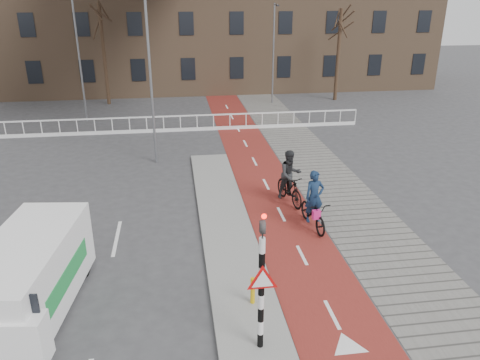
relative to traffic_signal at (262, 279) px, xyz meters
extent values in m
plane|color=#38383A|center=(0.60, 2.02, -1.99)|extent=(120.00, 120.00, 0.00)
cube|color=maroon|center=(2.10, 12.02, -1.98)|extent=(2.50, 60.00, 0.01)
cube|color=slate|center=(4.90, 12.02, -1.98)|extent=(3.00, 60.00, 0.01)
cube|color=gray|center=(-0.10, 6.02, -1.93)|extent=(1.80, 16.00, 0.12)
cylinder|color=black|center=(0.00, 0.02, -0.43)|extent=(0.14, 0.14, 2.88)
imported|color=black|center=(0.00, 0.02, 1.41)|extent=(0.13, 0.16, 0.80)
cylinder|color=#FF0C05|center=(0.00, -0.12, 1.59)|extent=(0.11, 0.02, 0.11)
cylinder|color=#CBA20B|center=(0.10, 1.67, -1.49)|extent=(0.12, 0.12, 0.76)
imported|color=black|center=(2.98, 5.86, -1.44)|extent=(0.95, 2.14, 1.09)
imported|color=#132642|center=(2.98, 5.86, -0.79)|extent=(0.74, 0.53, 1.89)
cube|color=#DC1F7A|center=(2.92, 5.32, -1.22)|extent=(0.28, 0.20, 0.32)
imported|color=black|center=(2.63, 7.99, -1.36)|extent=(1.05, 2.14, 1.24)
imported|color=black|center=(2.63, 7.99, -0.77)|extent=(1.09, 0.94, 1.94)
cube|color=white|center=(-5.63, 2.32, -0.89)|extent=(2.49, 4.97, 1.91)
cube|color=#1F8E40|center=(-4.67, 2.32, -0.99)|extent=(0.41, 3.03, 0.55)
cube|color=black|center=(-5.63, 0.28, -0.49)|extent=(1.71, 0.27, 0.90)
cylinder|color=black|center=(-5.03, 0.61, -1.66)|extent=(0.32, 0.69, 0.67)
cylinder|color=black|center=(-6.23, 4.02, -1.66)|extent=(0.32, 0.69, 0.67)
cylinder|color=black|center=(-4.62, 3.82, -1.66)|extent=(0.32, 0.69, 0.67)
cube|color=silver|center=(-4.40, 19.02, -1.04)|extent=(28.00, 0.08, 0.08)
cube|color=silver|center=(-4.40, 19.02, -1.89)|extent=(28.00, 0.10, 0.20)
cube|color=#7F6047|center=(-2.40, 34.02, 4.01)|extent=(46.00, 10.00, 12.00)
cylinder|color=#322216|center=(-6.55, 27.25, 1.59)|extent=(0.25, 0.25, 7.15)
cylinder|color=#322216|center=(10.76, 26.31, 1.37)|extent=(0.27, 0.27, 6.72)
cylinder|color=slate|center=(-2.73, 13.60, 2.27)|extent=(0.12, 0.12, 8.52)
cylinder|color=slate|center=(-7.39, 22.29, 2.28)|extent=(0.12, 0.12, 8.54)
cylinder|color=slate|center=(5.68, 25.93, 1.57)|extent=(0.12, 0.12, 7.12)
camera|label=1|loc=(-1.70, -8.55, 5.86)|focal=35.00mm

